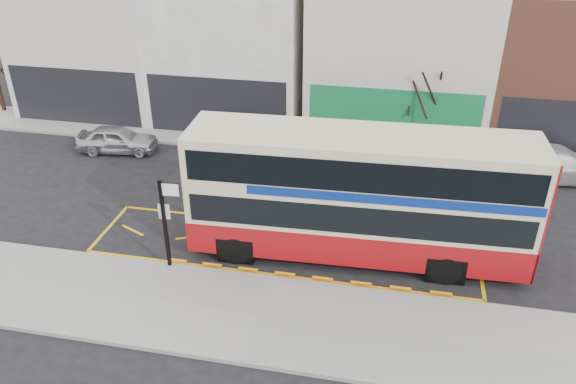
% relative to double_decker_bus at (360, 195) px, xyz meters
% --- Properties ---
extents(ground, '(120.00, 120.00, 0.00)m').
position_rel_double_decker_bus_xyz_m(ground, '(-2.64, -1.77, -2.46)').
color(ground, black).
rests_on(ground, ground).
extents(pavement, '(40.00, 4.00, 0.15)m').
position_rel_double_decker_bus_xyz_m(pavement, '(-2.64, -4.07, -2.38)').
color(pavement, gray).
rests_on(pavement, ground).
extents(kerb, '(40.00, 0.15, 0.15)m').
position_rel_double_decker_bus_xyz_m(kerb, '(-2.64, -2.14, -2.38)').
color(kerb, gray).
rests_on(kerb, ground).
extents(far_pavement, '(50.00, 3.00, 0.15)m').
position_rel_double_decker_bus_xyz_m(far_pavement, '(-2.64, 9.23, -2.38)').
color(far_pavement, gray).
rests_on(far_pavement, ground).
extents(road_markings, '(14.00, 3.40, 0.01)m').
position_rel_double_decker_bus_xyz_m(road_markings, '(-2.64, -0.17, -2.45)').
color(road_markings, '#FAA90D').
rests_on(road_markings, ground).
extents(terrace_far_left, '(8.00, 8.01, 10.80)m').
position_rel_double_decker_bus_xyz_m(terrace_far_left, '(-16.14, 13.22, 2.37)').
color(terrace_far_left, silver).
rests_on(terrace_far_left, ground).
extents(terrace_left, '(8.00, 8.01, 11.80)m').
position_rel_double_decker_bus_xyz_m(terrace_left, '(-8.14, 13.22, 2.87)').
color(terrace_left, white).
rests_on(terrace_left, ground).
extents(terrace_green_shop, '(9.00, 8.01, 11.30)m').
position_rel_double_decker_bus_xyz_m(terrace_green_shop, '(0.86, 13.22, 2.62)').
color(terrace_green_shop, silver).
rests_on(terrace_green_shop, ground).
extents(double_decker_bus, '(11.78, 3.13, 4.67)m').
position_rel_double_decker_bus_xyz_m(double_decker_bus, '(0.00, 0.00, 0.00)').
color(double_decker_bus, beige).
rests_on(double_decker_bus, ground).
extents(bus_stop_post, '(0.84, 0.16, 3.34)m').
position_rel_double_decker_bus_xyz_m(bus_stop_post, '(-6.22, -2.16, -0.32)').
color(bus_stop_post, black).
rests_on(bus_stop_post, pavement).
extents(car_silver, '(4.09, 2.10, 1.33)m').
position_rel_double_decker_bus_xyz_m(car_silver, '(-12.47, 6.46, -1.79)').
color(car_silver, '#B6B7BC').
rests_on(car_silver, ground).
extents(car_grey, '(4.38, 2.54, 1.37)m').
position_rel_double_decker_bus_xyz_m(car_grey, '(-6.52, 6.69, -1.77)').
color(car_grey, '#3D4144').
rests_on(car_grey, ground).
extents(car_white, '(5.56, 2.93, 1.54)m').
position_rel_double_decker_bus_xyz_m(car_white, '(8.26, 7.64, -1.69)').
color(car_white, silver).
rests_on(car_white, ground).
extents(street_tree_right, '(2.52, 2.52, 5.44)m').
position_rel_double_decker_bus_xyz_m(street_tree_right, '(2.20, 9.66, 1.26)').
color(street_tree_right, black).
rests_on(street_tree_right, ground).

